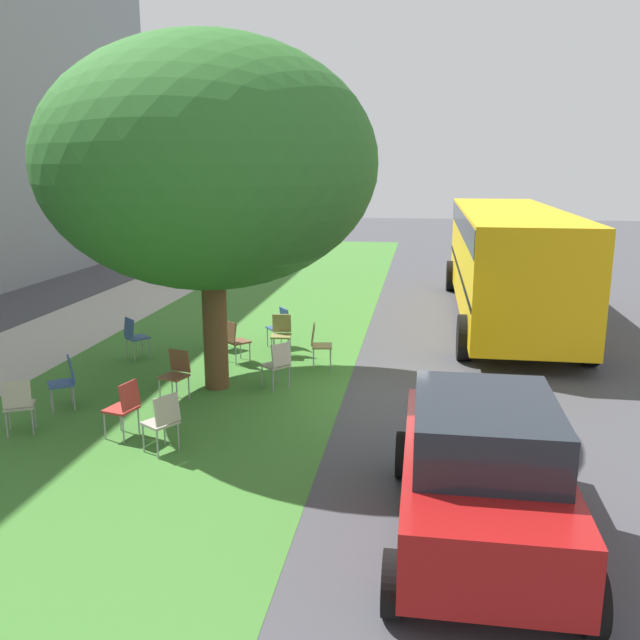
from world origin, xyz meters
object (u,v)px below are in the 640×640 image
Objects in this scene: school_bus at (508,253)px; chair_3 at (318,342)px; chair_1 at (221,326)px; chair_8 at (163,419)px; chair_5 at (281,332)px; chair_10 at (235,338)px; chair_6 at (134,335)px; chair_9 at (176,371)px; chair_0 at (65,379)px; chair_7 at (18,402)px; parked_car at (482,470)px; chair_4 at (278,362)px; street_tree at (209,164)px; chair_2 at (124,405)px; chair_11 at (280,324)px.

chair_3 is at bearing 140.02° from school_bus.
chair_1 is 5.53m from chair_8.
chair_5 is 1.00× the size of chair_10.
chair_6 is at bearing 28.30° from chair_8.
chair_8 and chair_9 have the same top height.
chair_1 is (4.00, -1.46, 0.00)m from chair_0.
parked_car is (-1.95, -6.64, 0.32)m from chair_7.
chair_10 is at bearing 39.19° from chair_4.
chair_1 and chair_8 have the same top height.
chair_1 and chair_7 have the same top height.
parked_car is (-3.80, -4.85, 0.32)m from chair_9.
chair_0 is (-1.44, 2.16, -3.48)m from street_tree.
chair_10 is (4.02, -0.55, 0.00)m from chair_2.
chair_7 and chair_8 have the same top height.
chair_1 is 3.33m from chair_9.
chair_11 is at bearing -4.34° from chair_8.
chair_7 is at bearing 152.78° from chair_11.
chair_6 is 1.00× the size of chair_10.
chair_4 is 1.00× the size of chair_8.
chair_1 and chair_10 have the same top height.
chair_8 is (-4.45, -2.40, 0.00)m from chair_6.
chair_3 is 1.00× the size of chair_7.
chair_4 is 0.08× the size of school_bus.
chair_5 is 3.26m from chair_9.
chair_10 and chair_11 have the same top height.
chair_10 is at bearing 3.41° from street_tree.
chair_4 and chair_5 have the same top height.
street_tree is 1.66× the size of parked_car.
chair_3 is 1.75m from chair_11.
chair_11 is (1.37, -2.84, 0.00)m from chair_6.
chair_4 is at bearing -18.78° from chair_8.
chair_0 is at bearing 147.84° from chair_11.
chair_8 is at bearing -97.14° from chair_7.
school_bus is at bearing -58.43° from chair_6.
street_tree is 4.57m from chair_11.
chair_4 is at bearing -35.39° from chair_2.
street_tree is 4.22m from chair_5.
street_tree is 6.98× the size of chair_0.
parked_car is at bearing -111.25° from chair_8.
chair_11 is (1.38, 1.07, 0.00)m from chair_3.
chair_2 and chair_7 have the same top height.
chair_1 is 1.32m from chair_11.
chair_8 is at bearing -119.81° from chair_2.
street_tree reaches higher than chair_0.
chair_4 is at bearing -87.93° from street_tree.
chair_5 is 1.00× the size of chair_6.
chair_9 is (-2.29, 2.13, 0.00)m from chair_3.
chair_7 is (-4.88, 3.00, 0.00)m from chair_5.
chair_5 is at bearing 28.05° from parked_car.
street_tree is 3.66m from chair_4.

